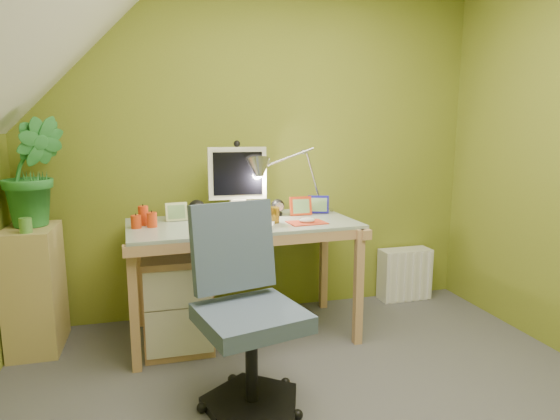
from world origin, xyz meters
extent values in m
cube|color=olive|center=(0.00, 1.60, 1.20)|extent=(3.20, 0.01, 2.40)
cube|color=white|center=(-0.28, 1.04, 0.76)|extent=(0.50, 0.30, 0.02)
cube|color=red|center=(0.18, 1.04, 0.76)|extent=(0.24, 0.18, 0.01)
ellipsoid|color=white|center=(0.18, 1.04, 0.77)|extent=(0.11, 0.07, 0.03)
cylinder|color=#9C6D16|center=(-0.02, 1.10, 0.80)|extent=(0.09, 0.09, 0.10)
cube|color=red|center=(0.22, 1.30, 0.82)|extent=(0.15, 0.02, 0.13)
cube|color=navy|center=(0.36, 1.34, 0.81)|extent=(0.14, 0.07, 0.12)
cube|color=beige|center=(-0.60, 1.32, 0.81)|extent=(0.14, 0.04, 0.12)
cube|color=tan|center=(-1.45, 1.32, 0.38)|extent=(0.28, 0.43, 0.76)
imported|color=#287A32|center=(-1.41, 1.37, 1.08)|extent=(0.40, 0.34, 0.65)
cylinder|color=#4F8D3A|center=(-1.43, 1.17, 0.80)|extent=(0.08, 0.08, 0.09)
cube|color=silver|center=(1.15, 1.50, 0.20)|extent=(0.40, 0.17, 0.40)
camera|label=1|loc=(-0.70, -1.67, 1.34)|focal=30.00mm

